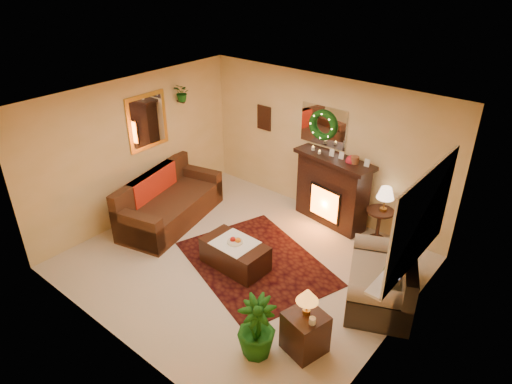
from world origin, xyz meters
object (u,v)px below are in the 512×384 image
Objects in this scene: side_table_round at (378,224)px; sofa at (171,200)px; end_table_square at (305,333)px; fireplace at (332,195)px; coffee_table at (235,255)px; loveseat at (381,274)px.

sofa is at bearing -150.27° from side_table_round.
sofa is 3.76m from end_table_square.
fireplace is 0.99m from side_table_round.
side_table_round is at bearing 15.94° from sofa.
end_table_square is at bearing -55.39° from fireplace.
coffee_table is at bearing -123.46° from side_table_round.
fireplace is 1.28× the size of coffee_table.
fireplace is at bearing 115.94° from loveseat.
sofa reaches higher than end_table_square.
fireplace is 0.91× the size of loveseat.
sofa is at bearing 162.75° from loveseat.
coffee_table is (-1.40, -2.12, -0.11)m from side_table_round.
sofa is 1.60× the size of fireplace.
fireplace reaches higher than loveseat.
fireplace is (2.25, 1.86, 0.12)m from sofa.
loveseat is at bearing 21.89° from coffee_table.
loveseat reaches higher than end_table_square.
side_table_round is 2.54m from coffee_table.
end_table_square is (1.38, -2.85, -0.28)m from fireplace.
fireplace is 2.25× the size of side_table_round.
fireplace is 2.15m from loveseat.
end_table_square reaches higher than coffee_table.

